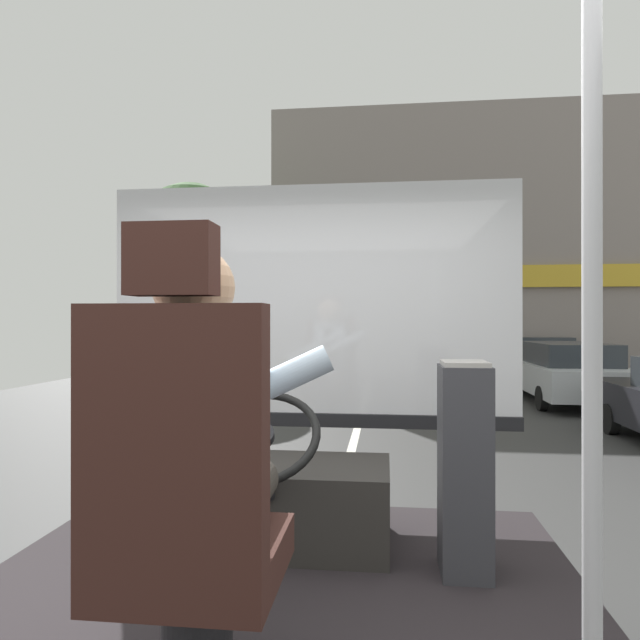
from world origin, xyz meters
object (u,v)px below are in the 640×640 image
(handrail_pole, at_px, (592,361))
(parked_car_silver, at_px, (565,371))
(bus_driver, at_px, (200,427))
(parked_car_white, at_px, (492,349))
(parked_car_charcoal, at_px, (534,358))
(driver_seat, at_px, (187,516))
(steering_console, at_px, (278,500))
(fare_box, at_px, (464,467))

(handrail_pole, height_order, parked_car_silver, handrail_pole)
(bus_driver, bearing_deg, handrail_pole, -12.69)
(handrail_pole, distance_m, parked_car_white, 20.65)
(parked_car_charcoal, bearing_deg, parked_car_white, 93.34)
(bus_driver, distance_m, parked_car_charcoal, 15.96)
(bus_driver, bearing_deg, parked_car_charcoal, 72.65)
(driver_seat, relative_size, parked_car_silver, 0.32)
(parked_car_white, bearing_deg, handrail_pole, -99.68)
(parked_car_charcoal, bearing_deg, bus_driver, -107.35)
(handrail_pole, xyz_separation_m, parked_car_white, (3.47, 20.34, -0.95))
(bus_driver, distance_m, steering_console, 1.32)
(parked_car_charcoal, bearing_deg, handrail_pole, -103.66)
(bus_driver, height_order, steering_console, bus_driver)
(driver_seat, relative_size, parked_car_charcoal, 0.30)
(steering_console, bearing_deg, driver_seat, -90.00)
(bus_driver, relative_size, parked_car_white, 0.20)
(parked_car_silver, distance_m, parked_car_charcoal, 4.40)
(bus_driver, xyz_separation_m, parked_car_charcoal, (4.76, 15.22, -0.75))
(steering_console, relative_size, handrail_pole, 0.54)
(steering_console, distance_m, parked_car_silver, 10.58)
(handrail_pole, bearing_deg, driver_seat, 173.56)
(handrail_pole, relative_size, parked_car_silver, 0.48)
(fare_box, distance_m, parked_car_white, 19.48)
(parked_car_charcoal, bearing_deg, parked_car_silver, -95.96)
(steering_console, relative_size, fare_box, 1.18)
(driver_seat, distance_m, fare_box, 1.40)
(driver_seat, relative_size, handrail_pole, 0.66)
(parked_car_silver, relative_size, parked_car_white, 1.05)
(fare_box, bearing_deg, bus_driver, -132.03)
(steering_console, relative_size, parked_car_white, 0.27)
(fare_box, height_order, parked_car_white, fare_box)
(bus_driver, distance_m, handrail_pole, 1.05)
(handrail_pole, distance_m, parked_car_charcoal, 15.93)
(driver_seat, distance_m, steering_console, 1.34)
(steering_console, bearing_deg, bus_driver, -90.00)
(driver_seat, bearing_deg, bus_driver, 90.00)
(bus_driver, xyz_separation_m, fare_box, (0.88, 0.97, -0.34))
(parked_car_charcoal, height_order, parked_car_white, parked_car_white)
(bus_driver, relative_size, steering_console, 0.75)
(steering_console, xyz_separation_m, fare_box, (0.88, -0.21, 0.24))
(parked_car_charcoal, relative_size, parked_car_white, 1.10)
(driver_seat, distance_m, parked_car_white, 20.72)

